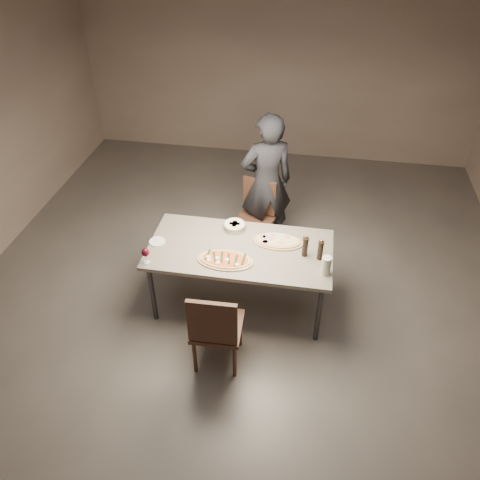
% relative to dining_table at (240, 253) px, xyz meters
% --- Properties ---
extents(room, '(7.00, 7.00, 7.00)m').
position_rel_dining_table_xyz_m(room, '(0.00, 0.00, 0.71)').
color(room, '#564F4A').
rests_on(room, ground).
extents(dining_table, '(1.80, 0.90, 0.75)m').
position_rel_dining_table_xyz_m(dining_table, '(0.00, 0.00, 0.00)').
color(dining_table, slate).
rests_on(dining_table, ground).
extents(zucchini_pizza, '(0.54, 0.30, 0.05)m').
position_rel_dining_table_xyz_m(zucchini_pizza, '(-0.11, -0.22, 0.07)').
color(zucchini_pizza, tan).
rests_on(zucchini_pizza, dining_table).
extents(ham_pizza, '(0.50, 0.28, 0.04)m').
position_rel_dining_table_xyz_m(ham_pizza, '(0.35, 0.15, 0.07)').
color(ham_pizza, tan).
rests_on(ham_pizza, dining_table).
extents(bread_basket, '(0.22, 0.22, 0.08)m').
position_rel_dining_table_xyz_m(bread_basket, '(-0.11, 0.30, 0.10)').
color(bread_basket, beige).
rests_on(bread_basket, dining_table).
extents(oil_dish, '(0.14, 0.14, 0.02)m').
position_rel_dining_table_xyz_m(oil_dish, '(0.06, -0.26, 0.07)').
color(oil_dish, white).
rests_on(oil_dish, dining_table).
extents(pepper_mill_left, '(0.06, 0.06, 0.23)m').
position_rel_dining_table_xyz_m(pepper_mill_left, '(0.63, -0.00, 0.17)').
color(pepper_mill_left, black).
rests_on(pepper_mill_left, dining_table).
extents(pepper_mill_right, '(0.06, 0.06, 0.23)m').
position_rel_dining_table_xyz_m(pepper_mill_right, '(0.77, -0.03, 0.16)').
color(pepper_mill_right, black).
rests_on(pepper_mill_right, dining_table).
extents(carafe, '(0.09, 0.09, 0.19)m').
position_rel_dining_table_xyz_m(carafe, '(0.83, -0.23, 0.15)').
color(carafe, silver).
rests_on(carafe, dining_table).
extents(wine_glass, '(0.07, 0.07, 0.16)m').
position_rel_dining_table_xyz_m(wine_glass, '(-0.83, -0.36, 0.17)').
color(wine_glass, silver).
rests_on(wine_glass, dining_table).
extents(side_plate, '(0.16, 0.16, 0.01)m').
position_rel_dining_table_xyz_m(side_plate, '(-0.83, -0.04, 0.06)').
color(side_plate, white).
rests_on(side_plate, dining_table).
extents(chair_near, '(0.46, 0.46, 0.94)m').
position_rel_dining_table_xyz_m(chair_near, '(-0.08, -0.84, -0.17)').
color(chair_near, '#3E251A').
rests_on(chair_near, ground).
extents(chair_far, '(0.52, 0.52, 0.90)m').
position_rel_dining_table_xyz_m(chair_far, '(0.02, 0.97, -0.19)').
color(chair_far, '#3E251A').
rests_on(chair_far, ground).
extents(diner, '(0.72, 0.60, 1.68)m').
position_rel_dining_table_xyz_m(diner, '(0.12, 1.13, 0.15)').
color(diner, black).
rests_on(diner, ground).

